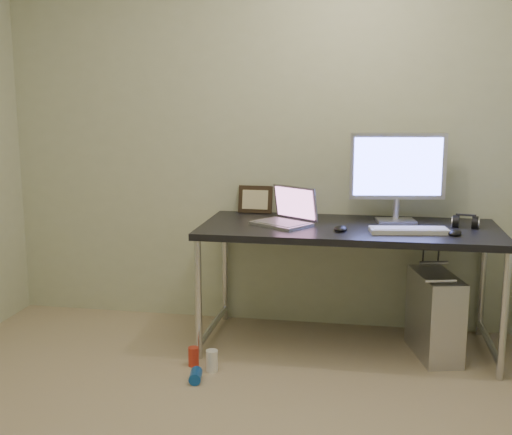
% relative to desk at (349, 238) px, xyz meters
% --- Properties ---
extents(wall_back, '(3.50, 0.02, 2.50)m').
position_rel_desk_xyz_m(wall_back, '(-0.57, 0.38, 0.57)').
color(wall_back, beige).
rests_on(wall_back, ground).
extents(desk, '(1.76, 0.77, 0.75)m').
position_rel_desk_xyz_m(desk, '(0.00, 0.00, 0.00)').
color(desk, black).
rests_on(desk, ground).
extents(tower_computer, '(0.31, 0.51, 0.52)m').
position_rel_desk_xyz_m(tower_computer, '(0.51, -0.05, -0.43)').
color(tower_computer, '#BABABF').
rests_on(tower_computer, ground).
extents(cable_a, '(0.01, 0.16, 0.69)m').
position_rel_desk_xyz_m(cable_a, '(0.46, 0.33, -0.28)').
color(cable_a, black).
rests_on(cable_a, ground).
extents(cable_b, '(0.02, 0.11, 0.71)m').
position_rel_desk_xyz_m(cable_b, '(0.55, 0.31, -0.30)').
color(cable_b, black).
rests_on(cable_b, ground).
extents(can_red, '(0.08, 0.08, 0.11)m').
position_rel_desk_xyz_m(can_red, '(-0.84, -0.45, -0.62)').
color(can_red, red).
rests_on(can_red, ground).
extents(can_white, '(0.09, 0.09, 0.12)m').
position_rel_desk_xyz_m(can_white, '(-0.72, -0.51, -0.62)').
color(can_white, white).
rests_on(can_white, ground).
extents(can_blue, '(0.08, 0.13, 0.06)m').
position_rel_desk_xyz_m(can_blue, '(-0.78, -0.66, -0.65)').
color(can_blue, '#124FB0').
rests_on(can_blue, ground).
extents(laptop, '(0.42, 0.40, 0.22)m').
position_rel_desk_xyz_m(laptop, '(-0.37, -0.00, 0.12)').
color(laptop, silver).
rests_on(laptop, desk).
extents(monitor, '(0.58, 0.20, 0.54)m').
position_rel_desk_xyz_m(monitor, '(0.28, 0.18, 0.39)').
color(monitor, silver).
rests_on(monitor, desk).
extents(keyboard, '(0.45, 0.20, 0.03)m').
position_rel_desk_xyz_m(keyboard, '(0.34, -0.13, 0.08)').
color(keyboard, silver).
rests_on(keyboard, desk).
extents(mouse_right, '(0.10, 0.13, 0.04)m').
position_rel_desk_xyz_m(mouse_right, '(0.59, -0.15, 0.09)').
color(mouse_right, black).
rests_on(mouse_right, desk).
extents(mouse_left, '(0.08, 0.12, 0.04)m').
position_rel_desk_xyz_m(mouse_left, '(-0.04, -0.14, 0.09)').
color(mouse_left, black).
rests_on(mouse_left, desk).
extents(headphones, '(0.16, 0.09, 0.10)m').
position_rel_desk_xyz_m(headphones, '(0.68, 0.09, 0.10)').
color(headphones, black).
rests_on(headphones, desk).
extents(picture_frame, '(0.23, 0.07, 0.18)m').
position_rel_desk_xyz_m(picture_frame, '(-0.63, 0.35, 0.16)').
color(picture_frame, black).
rests_on(picture_frame, desk).
extents(webcam, '(0.04, 0.03, 0.12)m').
position_rel_desk_xyz_m(webcam, '(-0.42, 0.29, 0.16)').
color(webcam, silver).
rests_on(webcam, desk).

